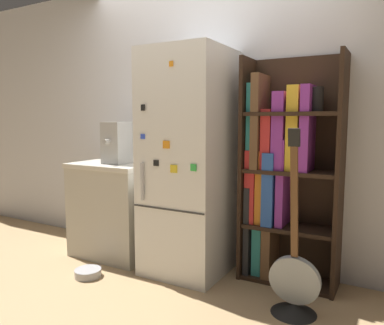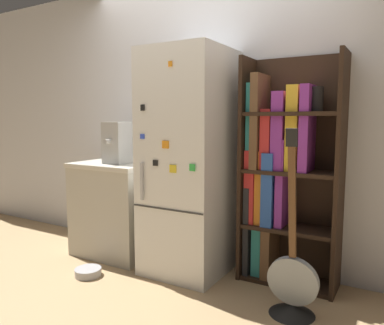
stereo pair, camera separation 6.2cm
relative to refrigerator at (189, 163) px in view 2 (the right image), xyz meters
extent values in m
plane|color=tan|center=(0.00, -0.11, -0.92)|extent=(16.00, 16.00, 0.00)
cube|color=silver|center=(0.00, 0.36, 0.38)|extent=(8.00, 0.05, 2.60)
cube|color=white|center=(0.00, 0.00, 0.00)|extent=(0.65, 0.67, 1.85)
cube|color=#333333|center=(0.00, -0.34, -0.32)|extent=(0.63, 0.01, 0.01)
cube|color=#B2B2B7|center=(-0.23, -0.35, -0.12)|extent=(0.02, 0.02, 0.30)
cube|color=green|center=(0.23, -0.34, 0.01)|extent=(0.05, 0.01, 0.05)
cube|color=black|center=(-0.10, -0.34, 0.03)|extent=(0.05, 0.01, 0.05)
cube|color=yellow|center=(0.06, -0.34, -0.01)|extent=(0.06, 0.01, 0.06)
cube|color=blue|center=(-0.22, -0.34, 0.23)|extent=(0.04, 0.01, 0.04)
cube|color=orange|center=(-0.01, -0.34, 0.17)|extent=(0.06, 0.01, 0.06)
cube|color=black|center=(-0.22, -0.34, 0.45)|extent=(0.05, 0.02, 0.05)
cube|color=orange|center=(0.04, -0.34, 0.76)|extent=(0.04, 0.02, 0.04)
cube|color=black|center=(0.45, 0.17, -0.04)|extent=(0.03, 0.33, 1.77)
cube|color=black|center=(1.16, 0.17, -0.04)|extent=(0.03, 0.33, 1.77)
cube|color=black|center=(0.80, 0.32, -0.04)|extent=(0.75, 0.03, 1.77)
cube|color=black|center=(0.80, 0.17, -0.91)|extent=(0.69, 0.30, 0.03)
cube|color=black|center=(0.80, 0.17, -0.48)|extent=(0.69, 0.30, 0.03)
cube|color=black|center=(0.80, 0.17, -0.04)|extent=(0.69, 0.30, 0.03)
cube|color=black|center=(0.80, 0.17, 0.40)|extent=(0.69, 0.30, 0.03)
cube|color=#262628|center=(0.49, 0.17, -0.54)|extent=(0.05, 0.28, 0.72)
cube|color=teal|center=(0.57, 0.18, -0.54)|extent=(0.07, 0.22, 0.71)
cube|color=brown|center=(0.66, 0.17, -0.63)|extent=(0.07, 0.28, 0.52)
cube|color=red|center=(0.51, 0.17, -0.17)|extent=(0.08, 0.25, 0.59)
cube|color=orange|center=(0.58, 0.17, -0.18)|extent=(0.06, 0.22, 0.58)
cube|color=#2D59B2|center=(0.66, 0.16, -0.18)|extent=(0.09, 0.28, 0.57)
cube|color=purple|center=(0.75, 0.18, -0.13)|extent=(0.06, 0.25, 0.68)
cube|color=teal|center=(0.49, 0.18, 0.31)|extent=(0.04, 0.24, 0.67)
cube|color=brown|center=(0.55, 0.16, 0.34)|extent=(0.06, 0.29, 0.74)
cube|color=red|center=(0.63, 0.16, 0.21)|extent=(0.08, 0.23, 0.46)
cube|color=purple|center=(0.72, 0.16, 0.27)|extent=(0.09, 0.24, 0.59)
cube|color=gold|center=(0.83, 0.17, 0.29)|extent=(0.09, 0.22, 0.64)
cube|color=purple|center=(0.92, 0.17, 0.29)|extent=(0.07, 0.27, 0.64)
cylinder|color=black|center=(0.98, 0.17, 0.51)|extent=(0.10, 0.10, 0.18)
cube|color=#BCB7A8|center=(-0.79, 0.02, -0.50)|extent=(0.75, 0.63, 0.84)
cube|color=beige|center=(-0.79, 0.02, -0.06)|extent=(0.77, 0.65, 0.04)
cube|color=#A5A39E|center=(-0.74, -0.02, 0.15)|extent=(0.20, 0.24, 0.38)
cylinder|color=#A5A39E|center=(-0.74, -0.17, 0.17)|extent=(0.04, 0.06, 0.04)
cone|color=black|center=(0.97, -0.30, -0.89)|extent=(0.30, 0.30, 0.06)
cylinder|color=gray|center=(0.97, -0.30, -0.69)|extent=(0.34, 0.09, 0.34)
cube|color=brown|center=(0.97, -0.38, -0.16)|extent=(0.04, 0.12, 0.73)
cube|color=black|center=(0.97, -0.43, 0.25)|extent=(0.07, 0.04, 0.11)
cylinder|color=#B7B7BC|center=(-0.65, -0.54, -0.89)|extent=(0.22, 0.22, 0.06)
torus|color=#B7B7BC|center=(-0.65, -0.54, -0.87)|extent=(0.22, 0.22, 0.01)
camera|label=1|loc=(1.53, -2.70, 0.37)|focal=35.00mm
camera|label=2|loc=(1.58, -2.67, 0.37)|focal=35.00mm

